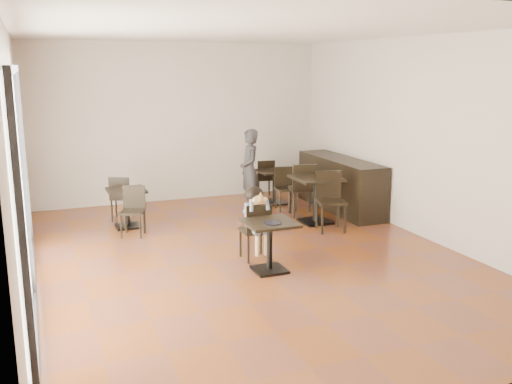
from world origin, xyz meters
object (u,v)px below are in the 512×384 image
cafe_table_back (274,187)px  chair_left_b (132,212)px  chair_mid_a (302,189)px  child_chair (255,231)px  child (255,223)px  cafe_table_left (127,208)px  chair_mid_b (331,202)px  child_table (270,246)px  cafe_table_mid (316,200)px  chair_back_a (264,179)px  chair_back_b (286,189)px  chair_left_a (122,198)px  adult_patron (250,170)px

cafe_table_back → chair_left_b: 3.27m
chair_mid_a → child_chair: bearing=62.2°
cafe_table_back → child_chair: bearing=-118.2°
child → cafe_table_back: size_ratio=1.55×
cafe_table_left → chair_mid_b: size_ratio=0.68×
child_table → chair_mid_b: size_ratio=0.70×
child_table → cafe_table_mid: bearing=48.8°
child → cafe_table_back: 3.40m
child_table → cafe_table_mid: cafe_table_mid is taller
chair_back_a → chair_back_b: size_ratio=1.00×
chair_left_a → chair_back_b: bearing=-166.0°
cafe_table_back → chair_mid_b: 2.14m
chair_left_a → cafe_table_left: bearing=112.4°
adult_patron → chair_left_a: 2.43m
child_chair → chair_left_b: (-1.44, 1.79, -0.02)m
child_table → chair_left_a: size_ratio=0.86×
cafe_table_left → chair_back_b: 3.05m
child_chair → chair_left_a: size_ratio=1.04×
adult_patron → chair_left_b: bearing=-62.4°
cafe_table_left → chair_left_a: chair_left_a is taller
adult_patron → chair_left_a: (-2.39, 0.20, -0.38)m
chair_mid_a → chair_back_a: 1.59m
cafe_table_back → chair_mid_a: 1.05m
child → chair_left_b: bearing=128.8°
chair_left_b → chair_mid_a: bearing=25.5°
chair_back_a → chair_back_b: bearing=97.0°
chair_back_a → chair_mid_a: bearing=100.9°
child → chair_left_b: child is taller
chair_mid_a → chair_left_b: bearing=16.4°
cafe_table_left → chair_mid_b: (3.15, -1.48, 0.16)m
adult_patron → chair_back_b: 0.79m
child_table → child_chair: size_ratio=0.83×
child_chair → chair_back_a: (1.60, 3.54, -0.01)m
adult_patron → chair_mid_b: (0.76, -1.83, -0.28)m
child → chair_mid_a: (1.71, 1.96, -0.03)m
child_chair → cafe_table_back: 3.40m
chair_left_a → chair_mid_a: bearing=-174.1°
chair_left_a → chair_back_b: 3.08m
chair_left_a → chair_back_a: chair_back_a is taller
child → cafe_table_back: (1.60, 2.99, -0.19)m
cafe_table_mid → chair_back_b: cafe_table_mid is taller
cafe_table_left → chair_back_b: size_ratio=0.82×
child_chair → cafe_table_mid: child_chair is taller
cafe_table_mid → chair_back_b: size_ratio=1.01×
cafe_table_left → chair_back_a: bearing=21.5°
child_chair → chair_left_a: (-1.44, 2.89, -0.02)m
cafe_table_left → chair_left_a: (0.00, 0.55, 0.07)m
child_table → chair_mid_a: size_ratio=0.70×
cafe_table_back → chair_left_a: bearing=-178.1°
child_table → chair_left_b: size_ratio=0.86×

